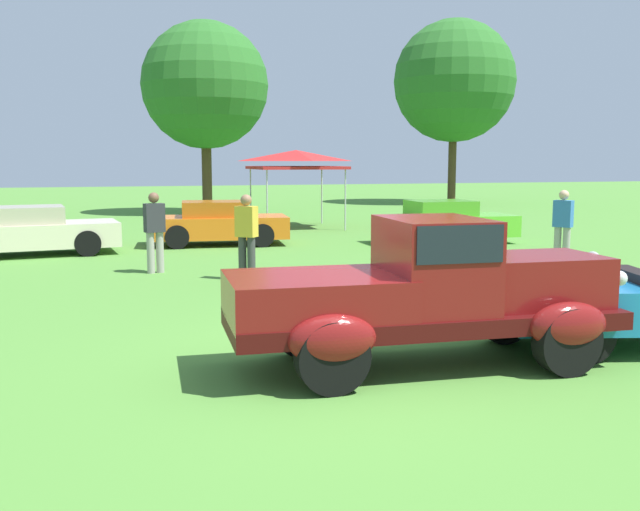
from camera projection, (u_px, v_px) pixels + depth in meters
ground_plane at (361, 366)px, 8.12m from camera, size 120.00×120.00×0.00m
feature_pickup_truck at (427, 291)px, 8.05m from camera, size 4.60×2.01×1.70m
show_car_cream at (32, 231)px, 17.59m from camera, size 4.22×2.13×1.22m
show_car_orange at (217, 224)px, 19.77m from camera, size 3.97×2.09×1.22m
show_car_lime at (445, 222)px, 20.18m from camera, size 3.95×1.82×1.22m
spectator_near_truck at (155, 230)px, 14.77m from camera, size 0.45×0.33×1.69m
spectator_between_cars at (247, 234)px, 13.88m from camera, size 0.46×0.44×1.69m
spectator_by_row at (563, 225)px, 15.93m from camera, size 0.43×0.46×1.69m
canopy_tent_left_field at (296, 158)px, 24.58m from camera, size 3.00×3.00×2.71m
treeline_mid_left at (205, 86)px, 31.05m from camera, size 5.55×5.55×8.40m
treeline_center at (454, 81)px, 38.45m from camera, size 6.59×6.59×9.93m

